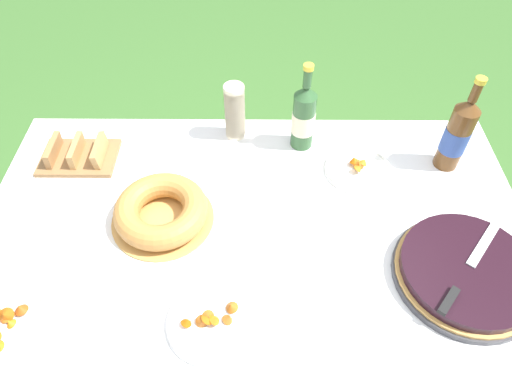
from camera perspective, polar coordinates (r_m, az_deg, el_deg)
ground_plane at (r=2.07m, az=-0.17°, el=-18.51°), size 16.00×16.00×0.00m
garden_table at (r=1.44m, az=-0.23°, el=-7.50°), size 1.69×1.10×0.78m
tablecloth at (r=1.39m, az=-0.23°, el=-6.21°), size 1.70×1.11×0.10m
berry_tart at (r=1.41m, az=24.79°, el=-9.07°), size 0.40×0.40×0.06m
serving_knife at (r=1.36m, az=24.79°, el=-9.11°), size 0.26×0.30×0.01m
bundt_cake at (r=1.42m, az=-11.76°, el=-2.36°), size 0.32×0.32×0.08m
cup_stack at (r=1.63m, az=-2.67°, el=10.00°), size 0.07×0.07×0.21m
cider_bottle_green at (r=1.59m, az=5.98°, el=9.31°), size 0.08×0.08×0.33m
cider_bottle_amber at (r=1.63m, az=23.85°, el=6.59°), size 0.08×0.08×0.35m
snack_plate_near at (r=1.24m, az=-5.58°, el=-15.73°), size 0.24×0.24×0.06m
snack_plate_left at (r=1.39m, az=-29.17°, el=-14.68°), size 0.24×0.24×0.06m
snack_plate_right at (r=1.59m, az=12.65°, el=2.85°), size 0.23×0.23×0.05m
bread_board at (r=1.70m, az=-21.34°, el=4.36°), size 0.26×0.18×0.07m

